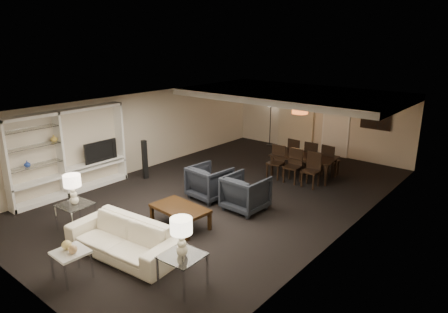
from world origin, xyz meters
name	(u,v)px	position (x,y,z in m)	size (l,w,h in m)	color
floor	(224,194)	(0.00, 0.00, 0.00)	(11.00, 11.00, 0.00)	black
ceiling	(224,105)	(0.00, 0.00, 2.50)	(7.00, 11.00, 0.02)	silver
wall_back	(319,119)	(0.00, 5.50, 1.25)	(7.00, 0.02, 2.50)	beige
wall_front	(14,222)	(0.00, -5.50, 1.25)	(7.00, 0.02, 2.50)	beige
wall_left	(140,132)	(-3.50, 0.00, 1.25)	(0.02, 11.00, 2.50)	beige
wall_right	(349,180)	(3.50, 0.00, 1.25)	(0.02, 11.00, 2.50)	beige
ceiling_soffit	(293,94)	(0.00, 3.50, 2.40)	(7.00, 4.00, 0.20)	silver
curtains	(296,118)	(-0.90, 5.42, 1.20)	(1.50, 0.12, 2.40)	beige
door	(336,128)	(0.70, 5.47, 1.05)	(0.90, 0.05, 2.10)	silver
painting	(376,119)	(2.10, 5.46, 1.55)	(0.95, 0.04, 0.65)	#142D38
media_unit	(69,153)	(-3.31, -2.60, 1.18)	(0.38, 3.40, 2.35)	white
pendant_light	(300,110)	(0.30, 3.50, 1.92)	(0.52, 0.52, 0.24)	#D8591E
sofa	(122,238)	(0.45, -3.73, 0.35)	(2.43, 0.95, 0.71)	#EDE4C3
coffee_table	(180,217)	(0.45, -2.13, 0.24)	(1.33, 0.78, 0.48)	black
armchair_left	(210,182)	(-0.15, -0.43, 0.45)	(0.96, 0.99, 0.90)	black
armchair_right	(246,193)	(1.05, -0.43, 0.45)	(0.96, 0.99, 0.90)	black
side_table_left	(76,217)	(-1.25, -3.73, 0.31)	(0.67, 0.67, 0.62)	silver
side_table_right	(183,271)	(2.15, -3.73, 0.31)	(0.67, 0.67, 0.62)	silver
table_lamp_left	(73,190)	(-1.25, -3.73, 0.97)	(0.38, 0.38, 0.69)	beige
table_lamp_right	(182,237)	(2.15, -3.73, 0.97)	(0.38, 0.38, 0.69)	white
marble_table	(72,265)	(0.45, -4.83, 0.28)	(0.55, 0.55, 0.55)	white
gold_gourd_a	(67,245)	(0.35, -4.83, 0.64)	(0.18, 0.18, 0.18)	#DDC475
gold_gourd_b	(73,249)	(0.55, -4.83, 0.63)	(0.16, 0.16, 0.16)	tan
television	(99,151)	(-3.28, -1.71, 1.05)	(0.13, 1.03, 0.59)	black
vase_blue	(27,164)	(-3.31, -3.75, 1.14)	(0.16, 0.16, 0.17)	#24409E
vase_amber	(54,138)	(-3.31, -2.98, 1.65)	(0.17, 0.17, 0.18)	gold
floor_speaker	(145,160)	(-2.70, -0.52, 0.60)	(0.13, 0.13, 1.21)	black
dining_table	(303,166)	(0.95, 2.70, 0.34)	(1.93, 1.08, 0.68)	black
chair_nl	(275,162)	(0.35, 2.05, 0.50)	(0.47, 0.47, 1.01)	black
chair_nm	(293,166)	(0.95, 2.05, 0.50)	(0.47, 0.47, 1.01)	black
chair_nr	(311,170)	(1.55, 2.05, 0.50)	(0.47, 0.47, 1.01)	black
chair_fl	(297,153)	(0.35, 3.35, 0.50)	(0.47, 0.47, 1.01)	black
chair_fm	(313,156)	(0.95, 3.35, 0.50)	(0.47, 0.47, 1.01)	black
chair_fr	(331,160)	(1.55, 3.35, 0.50)	(0.47, 0.47, 1.01)	black
floor_lamp	(270,123)	(-1.92, 5.20, 0.90)	(0.26, 0.26, 1.81)	black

